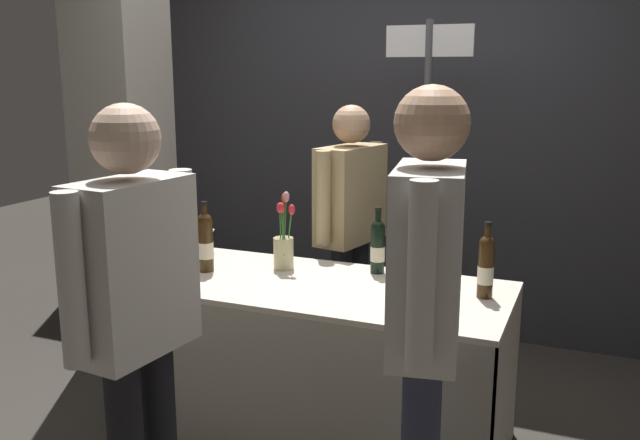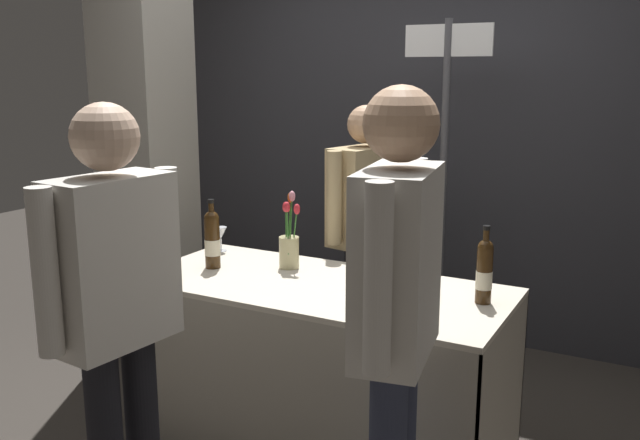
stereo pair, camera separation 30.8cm
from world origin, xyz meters
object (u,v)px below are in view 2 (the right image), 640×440
(display_bottle_0, at_px, (403,273))
(wine_glass_near_vendor, at_px, (221,234))
(vendor_presenter, at_px, (365,216))
(booth_signpost, at_px, (444,159))
(taster_foreground_right, at_px, (397,301))
(featured_wine_bottle, at_px, (484,270))
(flower_vase, at_px, (289,245))
(tasting_table, at_px, (320,332))
(concrete_pillar, at_px, (145,112))

(display_bottle_0, relative_size, wine_glass_near_vendor, 2.20)
(wine_glass_near_vendor, distance_m, vendor_presenter, 0.82)
(booth_signpost, bearing_deg, vendor_presenter, -139.18)
(taster_foreground_right, bearing_deg, wine_glass_near_vendor, 45.03)
(vendor_presenter, distance_m, booth_signpost, 0.56)
(vendor_presenter, relative_size, booth_signpost, 0.77)
(featured_wine_bottle, height_order, display_bottle_0, featured_wine_bottle)
(display_bottle_0, bearing_deg, vendor_presenter, 123.56)
(display_bottle_0, bearing_deg, flower_vase, 162.45)
(tasting_table, xyz_separation_m, display_bottle_0, (0.42, -0.05, 0.36))
(wine_glass_near_vendor, height_order, booth_signpost, booth_signpost)
(featured_wine_bottle, bearing_deg, display_bottle_0, -153.66)
(taster_foreground_right, bearing_deg, tasting_table, 32.51)
(tasting_table, distance_m, display_bottle_0, 0.56)
(concrete_pillar, relative_size, wine_glass_near_vendor, 22.46)
(flower_vase, bearing_deg, concrete_pillar, 164.38)
(concrete_pillar, height_order, flower_vase, concrete_pillar)
(taster_foreground_right, bearing_deg, concrete_pillar, 50.05)
(vendor_presenter, bearing_deg, concrete_pillar, -64.25)
(concrete_pillar, xyz_separation_m, booth_signpost, (1.66, 0.62, -0.25))
(flower_vase, distance_m, vendor_presenter, 0.66)
(wine_glass_near_vendor, height_order, taster_foreground_right, taster_foreground_right)
(flower_vase, bearing_deg, featured_wine_bottle, -3.90)
(concrete_pillar, height_order, booth_signpost, concrete_pillar)
(concrete_pillar, relative_size, vendor_presenter, 1.92)
(concrete_pillar, bearing_deg, flower_vase, -15.62)
(flower_vase, relative_size, taster_foreground_right, 0.23)
(featured_wine_bottle, height_order, booth_signpost, booth_signpost)
(taster_foreground_right, bearing_deg, vendor_presenter, 17.96)
(concrete_pillar, bearing_deg, tasting_table, -18.87)
(concrete_pillar, distance_m, vendor_presenter, 1.46)
(concrete_pillar, xyz_separation_m, taster_foreground_right, (2.13, -1.23, -0.47))
(wine_glass_near_vendor, distance_m, booth_signpost, 1.33)
(display_bottle_0, bearing_deg, wine_glass_near_vendor, 164.89)
(tasting_table, bearing_deg, vendor_presenter, 100.41)
(wine_glass_near_vendor, height_order, vendor_presenter, vendor_presenter)
(featured_wine_bottle, relative_size, vendor_presenter, 0.22)
(concrete_pillar, distance_m, featured_wine_bottle, 2.30)
(concrete_pillar, xyz_separation_m, display_bottle_0, (1.88, -0.55, -0.59))
(featured_wine_bottle, bearing_deg, taster_foreground_right, -94.13)
(concrete_pillar, distance_m, booth_signpost, 1.79)
(concrete_pillar, distance_m, flower_vase, 1.38)
(display_bottle_0, height_order, vendor_presenter, vendor_presenter)
(concrete_pillar, bearing_deg, taster_foreground_right, -30.01)
(tasting_table, height_order, taster_foreground_right, taster_foreground_right)
(vendor_presenter, bearing_deg, flower_vase, 2.59)
(display_bottle_0, distance_m, booth_signpost, 1.24)
(wine_glass_near_vendor, xyz_separation_m, taster_foreground_right, (1.42, -0.99, 0.15))
(booth_signpost, bearing_deg, wine_glass_near_vendor, -138.21)
(display_bottle_0, xyz_separation_m, wine_glass_near_vendor, (-1.18, 0.32, -0.03))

